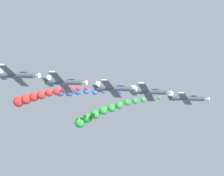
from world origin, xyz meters
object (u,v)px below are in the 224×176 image
Objects in this scene: airplane_lead at (187,98)px; airplane_left_inner at (149,92)px; airplane_left_outer at (64,82)px; airplane_right_inner at (114,89)px; airplane_right_outer at (16,75)px.

airplane_left_inner is at bearing -40.86° from airplane_lead.
airplane_left_outer is at bearing -40.67° from airplane_lead.
airplane_left_outer is at bearing -40.57° from airplane_left_inner.
airplane_left_outer is (24.88, -21.38, 4.33)m from airplane_lead.
airplane_right_inner is 1.00× the size of airplane_right_outer.
airplane_left_inner is 32.35m from airplane_right_outer.
airplane_right_inner is at bearing -38.01° from airplane_lead.
airplane_right_inner is (8.23, -5.72, 1.00)m from airplane_left_inner.
airplane_right_inner is at bearing -34.80° from airplane_left_inner.
airplane_right_outer is (33.39, -27.67, 5.84)m from airplane_lead.
airplane_right_inner is at bearing 134.45° from airplane_left_outer.
airplane_right_inner is 22.32m from airplane_right_outer.
airplane_left_inner is 1.00× the size of airplane_right_inner.
airplane_right_outer is (8.50, -6.29, 1.51)m from airplane_left_outer.
airplane_lead is 11.42m from airplane_left_inner.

